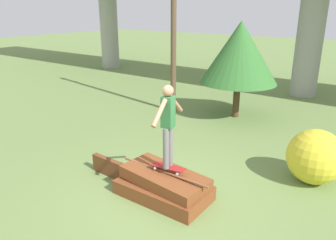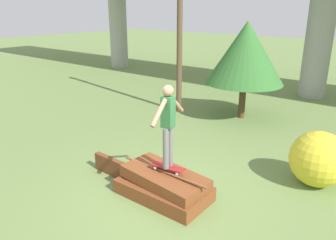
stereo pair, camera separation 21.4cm
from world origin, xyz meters
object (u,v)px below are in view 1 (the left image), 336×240
object	(u,v)px
skater	(168,121)
tree_behind_left	(240,53)
utility_pole	(174,2)
bush_yellow_flowering	(315,157)
skateboard	(168,167)

from	to	relation	value
skater	tree_behind_left	distance (m)	5.83
skater	utility_pole	xyz separation A→B (m)	(-3.36, 4.90, 2.23)
bush_yellow_flowering	skateboard	bearing A→B (deg)	-133.07
tree_behind_left	bush_yellow_flowering	world-z (taller)	tree_behind_left
skater	bush_yellow_flowering	bearing A→B (deg)	46.93
skateboard	skater	distance (m)	0.99
skater	tree_behind_left	bearing A→B (deg)	101.55
skateboard	tree_behind_left	size ratio (longest dim) A/B	0.22
skateboard	tree_behind_left	distance (m)	6.01
skater	bush_yellow_flowering	xyz separation A→B (m)	(2.25, 2.41, -1.05)
skater	utility_pole	world-z (taller)	utility_pole
skateboard	skater	bearing A→B (deg)	63.43
tree_behind_left	bush_yellow_flowering	xyz separation A→B (m)	(3.41, -3.27, -1.67)
skateboard	utility_pole	distance (m)	6.75
skateboard	tree_behind_left	bearing A→B (deg)	101.55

